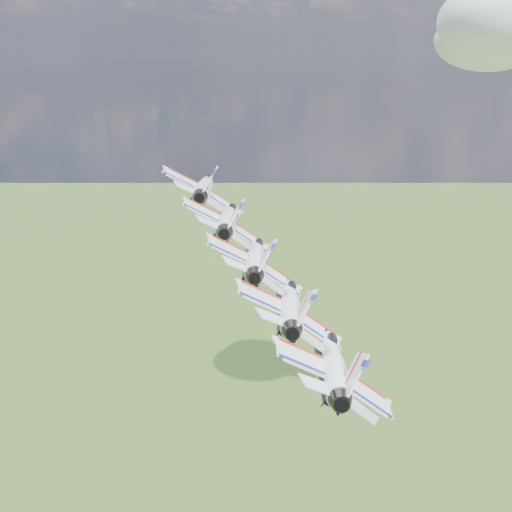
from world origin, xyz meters
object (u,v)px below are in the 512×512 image
at_px(jet_0, 205,186).
at_px(jet_4, 332,361).
at_px(jet_2, 256,256).
at_px(jet_3, 290,303).
at_px(jet_1, 228,218).

xyz_separation_m(jet_0, jet_4, (29.04, -27.63, -9.75)).
xyz_separation_m(jet_2, jet_4, (14.52, -13.81, -4.88)).
bearing_deg(jet_0, jet_2, -68.23).
distance_m(jet_2, jet_3, 10.31).
distance_m(jet_0, jet_2, 20.62).
relative_size(jet_0, jet_2, 1.00).
bearing_deg(jet_3, jet_1, 111.77).
xyz_separation_m(jet_0, jet_1, (7.26, -6.91, -2.44)).
bearing_deg(jet_3, jet_0, 111.77).
relative_size(jet_2, jet_4, 1.00).
height_order(jet_1, jet_2, jet_1).
bearing_deg(jet_4, jet_3, 111.77).
bearing_deg(jet_0, jet_1, -68.23).
bearing_deg(jet_4, jet_0, 111.77).
xyz_separation_m(jet_0, jet_2, (14.52, -13.81, -4.88)).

